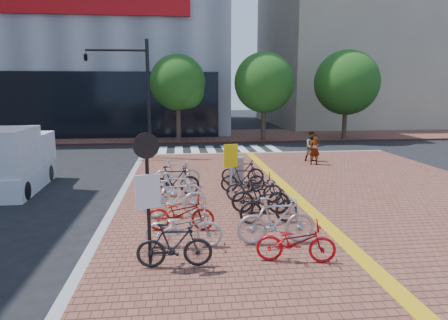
{
  "coord_description": "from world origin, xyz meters",
  "views": [
    {
      "loc": [
        -1.9,
        -10.36,
        3.81
      ],
      "look_at": [
        -0.37,
        3.46,
        1.3
      ],
      "focal_mm": 32.0,
      "sensor_mm": 36.0,
      "label": 1
    }
  ],
  "objects": [
    {
      "name": "ground",
      "position": [
        0.0,
        0.0,
        0.0
      ],
      "size": [
        120.0,
        120.0,
        0.0
      ],
      "primitive_type": "plane",
      "color": "black",
      "rests_on": "ground"
    },
    {
      "name": "kerb_north",
      "position": [
        3.0,
        12.0,
        0.08
      ],
      "size": [
        14.0,
        0.25,
        0.15
      ],
      "primitive_type": "cube",
      "color": "gray",
      "rests_on": "ground"
    },
    {
      "name": "far_sidewalk",
      "position": [
        0.0,
        21.0,
        0.07
      ],
      "size": [
        70.0,
        8.0,
        0.15
      ],
      "primitive_type": "cube",
      "color": "brown",
      "rests_on": "ground"
    },
    {
      "name": "building_beige",
      "position": [
        18.0,
        32.0,
        9.0
      ],
      "size": [
        20.0,
        18.0,
        18.0
      ],
      "primitive_type": "cube",
      "color": "gray",
      "rests_on": "ground"
    },
    {
      "name": "crosswalk",
      "position": [
        0.5,
        14.0,
        0.01
      ],
      "size": [
        7.5,
        4.0,
        0.01
      ],
      "color": "silver",
      "rests_on": "ground"
    },
    {
      "name": "street_trees",
      "position": [
        5.04,
        17.45,
        4.1
      ],
      "size": [
        16.2,
        4.6,
        6.35
      ],
      "color": "#38281E",
      "rests_on": "far_sidewalk"
    },
    {
      "name": "bike_0",
      "position": [
        -2.06,
        -2.53,
        0.62
      ],
      "size": [
        1.58,
        0.49,
        0.94
      ],
      "primitive_type": "imported",
      "rotation": [
        0.0,
        0.0,
        1.54
      ],
      "color": "black",
      "rests_on": "sidewalk"
    },
    {
      "name": "bike_1",
      "position": [
        -1.85,
        -1.49,
        0.62
      ],
      "size": [
        1.84,
        0.74,
        0.95
      ],
      "primitive_type": "imported",
      "rotation": [
        0.0,
        0.0,
        1.51
      ],
      "color": "#BBBABF",
      "rests_on": "sidewalk"
    },
    {
      "name": "bike_2",
      "position": [
        -1.93,
        -0.35,
        0.61
      ],
      "size": [
        1.8,
        0.77,
        0.92
      ],
      "primitive_type": "imported",
      "rotation": [
        0.0,
        0.0,
        1.48
      ],
      "color": "#A9160C",
      "rests_on": "sidewalk"
    },
    {
      "name": "bike_3",
      "position": [
        -2.08,
        0.78,
        0.7
      ],
      "size": [
        1.89,
        0.74,
        1.1
      ],
      "primitive_type": "imported",
      "rotation": [
        0.0,
        0.0,
        1.69
      ],
      "color": "silver",
      "rests_on": "sidewalk"
    },
    {
      "name": "bike_4",
      "position": [
        -2.07,
        2.06,
        0.67
      ],
      "size": [
        1.78,
        0.82,
        1.03
      ],
      "primitive_type": "imported",
      "rotation": [
        0.0,
        0.0,
        1.37
      ],
      "color": "silver",
      "rests_on": "sidewalk"
    },
    {
      "name": "bike_5",
      "position": [
        -2.13,
        3.07,
        0.68
      ],
      "size": [
        1.8,
        0.69,
        1.06
      ],
      "primitive_type": "imported",
      "rotation": [
        0.0,
        0.0,
        1.68
      ],
      "color": "black",
      "rests_on": "sidewalk"
    },
    {
      "name": "bike_6",
      "position": [
        -2.05,
        4.34,
        0.67
      ],
      "size": [
        1.77,
        0.64,
        1.04
      ],
      "primitive_type": "imported",
      "rotation": [
        0.0,
        0.0,
        1.66
      ],
      "color": "#ABABAF",
      "rests_on": "sidewalk"
    },
    {
      "name": "bike_7",
      "position": [
        0.51,
        -2.55,
        0.59
      ],
      "size": [
        1.77,
        0.9,
        0.89
      ],
      "primitive_type": "imported",
      "rotation": [
        0.0,
        0.0,
        1.38
      ],
      "color": "#B90D12",
      "rests_on": "sidewalk"
    },
    {
      "name": "bike_8",
      "position": [
        0.33,
        -1.51,
        0.72
      ],
      "size": [
        1.91,
        0.56,
        1.15
      ],
      "primitive_type": "imported",
      "rotation": [
        0.0,
        0.0,
        1.58
      ],
      "color": "#A8A8AC",
      "rests_on": "sidewalk"
    },
    {
      "name": "bike_9",
      "position": [
        0.47,
        -0.07,
        0.65
      ],
      "size": [
        1.7,
        0.62,
        1.0
      ],
      "primitive_type": "imported",
      "rotation": [
        0.0,
        0.0,
        1.67
      ],
      "color": "black",
      "rests_on": "sidewalk"
    },
    {
      "name": "bike_10",
      "position": [
        0.43,
        0.83,
        0.67
      ],
      "size": [
        1.79,
        0.81,
        1.04
      ],
      "primitive_type": "imported",
      "rotation": [
        0.0,
        0.0,
        1.38
      ],
      "color": "black",
      "rests_on": "sidewalk"
    },
    {
      "name": "bike_11",
      "position": [
        0.46,
        2.02,
        0.63
      ],
      "size": [
        1.91,
        0.99,
        0.95
      ],
      "primitive_type": "imported",
      "rotation": [
        0.0,
        0.0,
        1.36
      ],
      "color": "black",
      "rests_on": "sidewalk"
    },
    {
      "name": "bike_12",
      "position": [
        0.29,
        3.34,
        0.62
      ],
      "size": [
        1.61,
        0.57,
        0.95
      ],
      "primitive_type": "imported",
      "rotation": [
        0.0,
        0.0,
        1.49
      ],
      "color": "black",
      "rests_on": "sidewalk"
    },
    {
      "name": "bike_13",
      "position": [
        0.47,
        4.5,
        0.64
      ],
      "size": [
        1.7,
        0.77,
        0.99
      ],
      "primitive_type": "imported",
      "rotation": [
        0.0,
        0.0,
        1.38
      ],
      "color": "black",
      "rests_on": "sidewalk"
    },
    {
      "name": "pedestrian_a",
      "position": [
        4.56,
        8.1,
        0.9
      ],
      "size": [
        0.56,
        0.38,
        1.5
      ],
      "primitive_type": "imported",
      "rotation": [
        0.0,
        0.0,
        0.03
      ],
      "color": "gray",
      "rests_on": "sidewalk"
    },
    {
      "name": "pedestrian_b",
      "position": [
        4.72,
        8.98,
        0.91
      ],
      "size": [
        0.74,
        0.58,
        1.52
      ],
      "primitive_type": "imported",
      "rotation": [
        0.0,
        0.0,
        -0.0
      ],
      "color": "#48495B",
      "rests_on": "sidewalk"
    },
    {
      "name": "utility_box",
      "position": [
        0.17,
        4.08,
        0.72
      ],
      "size": [
        0.61,
        0.51,
        1.14
      ],
      "primitive_type": "cube",
      "rotation": [
        0.0,
        0.0,
        -0.27
      ],
      "color": "#A8A7AC",
      "rests_on": "sidewalk"
    },
    {
      "name": "yellow_sign",
      "position": [
        -0.21,
        2.75,
        1.41
      ],
      "size": [
        0.49,
        0.17,
        1.81
      ],
      "color": "#B7B7BC",
      "rests_on": "sidewalk"
    },
    {
      "name": "notice_sign",
      "position": [
        -2.57,
        -2.49,
        1.92
      ],
      "size": [
        0.51,
        0.2,
        2.81
      ],
      "color": "black",
      "rests_on": "sidewalk"
    },
    {
      "name": "traffic_light_pole",
      "position": [
        -4.91,
        10.97,
        4.38
      ],
      "size": [
        3.29,
        1.27,
        6.12
      ],
      "color": "black",
      "rests_on": "sidewalk"
    },
    {
      "name": "box_truck",
      "position": [
        -8.1,
        5.01,
        1.13
      ],
      "size": [
        1.96,
        4.23,
        2.41
      ],
      "color": "silver",
      "rests_on": "ground"
    }
  ]
}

